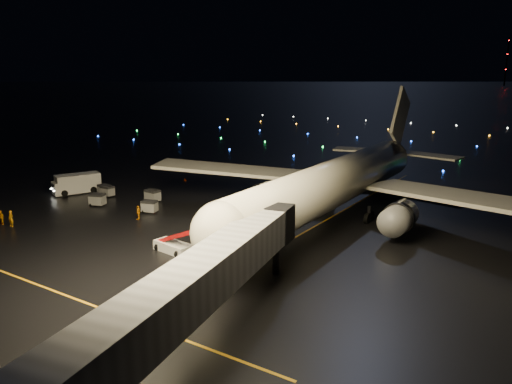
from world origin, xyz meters
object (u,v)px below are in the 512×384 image
(baggage_cart_0, at_px, (150,207))
(baggage_cart_1, at_px, (153,196))
(belt_loader, at_px, (173,237))
(airliner, at_px, (346,154))
(baggage_cart_4, at_px, (104,190))
(service_truck, at_px, (78,183))
(pushback_tug, at_px, (154,299))
(crew_c, at_px, (138,212))
(baggage_cart_2, at_px, (107,191))
(baggage_cart_3, at_px, (97,200))
(crew_a, at_px, (11,218))
(crew_b, at_px, (1,218))

(baggage_cart_0, bearing_deg, baggage_cart_1, 114.50)
(belt_loader, xyz_separation_m, baggage_cart_1, (-16.40, 13.69, -0.72))
(airliner, bearing_deg, baggage_cart_4, -164.44)
(airliner, relative_size, baggage_cart_0, 29.40)
(service_truck, bearing_deg, pushback_tug, -7.64)
(crew_c, xyz_separation_m, baggage_cart_2, (-12.70, 5.96, -0.11))
(baggage_cart_3, bearing_deg, baggage_cart_4, 110.94)
(pushback_tug, relative_size, crew_c, 2.54)
(belt_loader, distance_m, crew_c, 13.22)
(belt_loader, relative_size, crew_a, 3.33)
(service_truck, distance_m, baggage_cart_0, 17.26)
(pushback_tug, height_order, crew_a, pushback_tug)
(crew_b, xyz_separation_m, baggage_cart_2, (-0.33, 16.65, -0.08))
(crew_a, height_order, baggage_cart_1, crew_a)
(airliner, bearing_deg, crew_c, -142.70)
(baggage_cart_1, distance_m, baggage_cart_4, 8.86)
(airliner, bearing_deg, belt_loader, -112.79)
(belt_loader, relative_size, baggage_cart_3, 3.25)
(service_truck, bearing_deg, belt_loader, 1.94)
(baggage_cart_1, bearing_deg, baggage_cart_2, -166.50)
(belt_loader, relative_size, service_truck, 0.80)
(baggage_cart_3, bearing_deg, baggage_cart_1, 29.97)
(airliner, distance_m, service_truck, 40.99)
(pushback_tug, relative_size, baggage_cart_1, 2.24)
(baggage_cart_4, bearing_deg, service_truck, -154.66)
(crew_b, height_order, crew_c, crew_c)
(belt_loader, xyz_separation_m, baggage_cart_3, (-21.27, 7.94, -0.73))
(belt_loader, bearing_deg, crew_a, -161.69)
(airliner, distance_m, belt_loader, 25.14)
(pushback_tug, height_order, baggage_cart_4, pushback_tug)
(crew_a, height_order, baggage_cart_4, crew_a)
(service_truck, distance_m, baggage_cart_1, 13.63)
(crew_b, xyz_separation_m, crew_c, (12.38, 10.69, 0.02))
(pushback_tug, height_order, belt_loader, belt_loader)
(pushback_tug, relative_size, baggage_cart_4, 2.37)
(belt_loader, height_order, baggage_cart_1, belt_loader)
(baggage_cart_2, bearing_deg, baggage_cart_0, -14.72)
(pushback_tug, xyz_separation_m, belt_loader, (-7.91, 10.82, 0.49))
(airliner, bearing_deg, baggage_cart_0, -149.61)
(baggage_cart_1, bearing_deg, crew_c, -53.52)
(crew_b, bearing_deg, belt_loader, 13.04)
(crew_b, bearing_deg, crew_a, 10.59)
(crew_a, bearing_deg, baggage_cart_1, 64.67)
(service_truck, bearing_deg, crew_a, -41.08)
(pushback_tug, relative_size, baggage_cart_3, 2.27)
(service_truck, relative_size, crew_a, 4.14)
(airliner, xyz_separation_m, baggage_cart_1, (-25.50, -8.86, -7.06))
(belt_loader, height_order, baggage_cart_0, belt_loader)
(pushback_tug, relative_size, service_truck, 0.56)
(belt_loader, height_order, baggage_cart_4, belt_loader)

